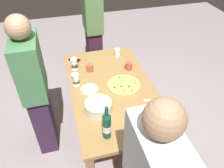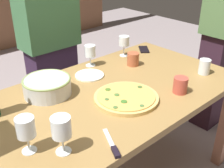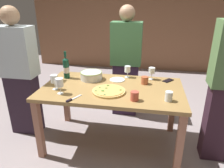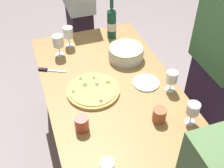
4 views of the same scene
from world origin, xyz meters
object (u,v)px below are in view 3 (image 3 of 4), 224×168
(wine_glass_near_pizza, at_px, (54,79))
(person_guest_right, at_px, (126,63))
(wine_glass_far_left, at_px, (59,83))
(wine_bottle, at_px, (66,68))
(wine_glass_by_bottle, at_px, (152,71))
(cup_spare, at_px, (145,80))
(cup_amber, at_px, (169,96))
(serving_bowl, at_px, (91,75))
(cell_phone, at_px, (168,81))
(cup_ceramic, at_px, (135,96))
(pizza_knife, at_px, (72,99))
(side_plate, at_px, (117,80))
(dining_table, at_px, (112,95))
(wine_glass_far_right, at_px, (127,69))
(person_guest_left, at_px, (20,74))
(pizza, at_px, (109,91))

(wine_glass_near_pizza, height_order, person_guest_right, person_guest_right)
(wine_glass_far_left, bearing_deg, wine_bottle, 103.38)
(person_guest_right, bearing_deg, wine_glass_by_bottle, 44.94)
(wine_glass_far_left, xyz_separation_m, cup_spare, (0.87, 0.44, -0.08))
(wine_glass_far_left, distance_m, cup_amber, 1.12)
(serving_bowl, bearing_deg, cell_phone, 6.71)
(cup_spare, height_order, person_guest_right, person_guest_right)
(cup_ceramic, xyz_separation_m, pizza_knife, (-0.62, -0.10, -0.04))
(wine_glass_near_pizza, distance_m, cell_phone, 1.35)
(serving_bowl, xyz_separation_m, wine_glass_by_bottle, (0.74, 0.13, 0.06))
(serving_bowl, relative_size, wine_glass_far_left, 1.58)
(serving_bowl, distance_m, wine_glass_far_left, 0.53)
(wine_bottle, height_order, cup_spare, wine_bottle)
(side_plate, xyz_separation_m, cell_phone, (0.62, 0.08, 0.00))
(dining_table, bearing_deg, person_guest_right, 85.30)
(wine_glass_near_pizza, relative_size, cell_phone, 1.16)
(cell_phone, xyz_separation_m, pizza_knife, (-0.98, -0.71, 0.00))
(wine_glass_far_right, xyz_separation_m, person_guest_left, (-1.31, -0.32, -0.04))
(pizza_knife, distance_m, person_guest_left, 0.95)
(person_guest_left, bearing_deg, wine_bottle, 18.28)
(wine_glass_far_left, distance_m, person_guest_right, 1.20)
(dining_table, height_order, cup_ceramic, cup_ceramic)
(wine_glass_near_pizza, relative_size, cup_spare, 1.85)
(cup_spare, bearing_deg, person_guest_left, -175.45)
(dining_table, relative_size, wine_glass_by_bottle, 10.41)
(cup_ceramic, bearing_deg, wine_glass_near_pizza, 172.23)
(dining_table, distance_m, pizza, 0.17)
(cup_ceramic, distance_m, person_guest_left, 1.49)
(cup_ceramic, bearing_deg, pizza_knife, -170.90)
(dining_table, height_order, cup_spare, cup_spare)
(wine_glass_far_right, relative_size, person_guest_right, 0.09)
(side_plate, distance_m, cell_phone, 0.63)
(wine_glass_far_left, height_order, pizza_knife, wine_glass_far_left)
(dining_table, height_order, cell_phone, cell_phone)
(wine_bottle, distance_m, cup_amber, 1.31)
(cell_phone, bearing_deg, pizza, 74.51)
(cup_ceramic, relative_size, person_guest_right, 0.06)
(wine_glass_by_bottle, xyz_separation_m, side_plate, (-0.42, -0.10, -0.11))
(wine_bottle, bearing_deg, dining_table, -18.62)
(wine_glass_far_right, height_order, cup_ceramic, wine_glass_far_right)
(wine_glass_near_pizza, xyz_separation_m, cell_phone, (1.26, 0.49, -0.12))
(wine_glass_by_bottle, relative_size, pizza_knife, 0.79)
(wine_glass_near_pizza, distance_m, wine_glass_far_right, 0.92)
(person_guest_left, height_order, person_guest_right, person_guest_left)
(cup_amber, bearing_deg, wine_glass_far_right, 128.14)
(cup_ceramic, xyz_separation_m, person_guest_right, (-0.21, 1.07, 0.02))
(pizza, distance_m, cup_ceramic, 0.33)
(wine_glass_near_pizza, bearing_deg, serving_bowl, 50.14)
(dining_table, height_order, pizza, pizza)
(pizza, height_order, wine_glass_by_bottle, wine_glass_by_bottle)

